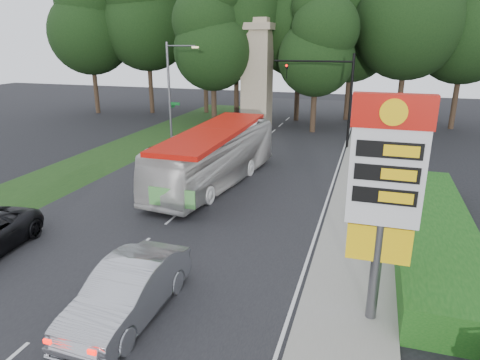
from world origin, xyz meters
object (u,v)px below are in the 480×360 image
(transit_bus, at_px, (215,157))
(sedan_silver, at_px, (128,291))
(traffic_signal_mast, at_px, (334,88))
(streetlight_signs, at_px, (171,88))
(gas_station_pylon, at_px, (385,182))
(monument, at_px, (257,74))

(transit_bus, height_order, sedan_silver, transit_bus)
(traffic_signal_mast, bearing_deg, streetlight_signs, -171.08)
(gas_station_pylon, height_order, sedan_silver, gas_station_pylon)
(transit_bus, bearing_deg, streetlight_signs, 134.72)
(transit_bus, bearing_deg, traffic_signal_mast, 70.75)
(gas_station_pylon, height_order, monument, monument)
(traffic_signal_mast, distance_m, sedan_silver, 24.58)
(traffic_signal_mast, distance_m, monument, 9.76)
(traffic_signal_mast, height_order, transit_bus, traffic_signal_mast)
(traffic_signal_mast, height_order, sedan_silver, traffic_signal_mast)
(streetlight_signs, xyz_separation_m, monument, (4.99, 7.99, 0.67))
(transit_bus, relative_size, sedan_silver, 2.22)
(transit_bus, xyz_separation_m, sedan_silver, (1.93, -12.80, -0.77))
(streetlight_signs, relative_size, sedan_silver, 1.51)
(gas_station_pylon, xyz_separation_m, transit_bus, (-9.06, 10.79, -2.81))
(gas_station_pylon, distance_m, traffic_signal_mast, 22.29)
(monument, distance_m, sedan_silver, 30.58)
(sedan_silver, bearing_deg, gas_station_pylon, 16.10)
(gas_station_pylon, distance_m, transit_bus, 14.36)
(gas_station_pylon, distance_m, streetlight_signs, 25.74)
(traffic_signal_mast, xyz_separation_m, monument, (-7.68, 6.00, 0.43))
(gas_station_pylon, distance_m, monument, 30.17)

